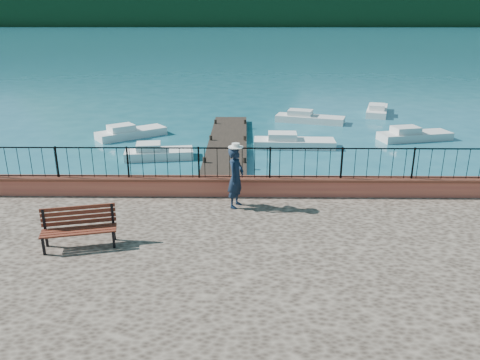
{
  "coord_description": "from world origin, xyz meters",
  "views": [
    {
      "loc": [
        -1.06,
        -10.06,
        6.56
      ],
      "look_at": [
        -1.2,
        2.0,
        2.3
      ],
      "focal_mm": 35.0,
      "sensor_mm": 36.0,
      "label": 1
    }
  ],
  "objects_px": {
    "boat_0": "(159,150)",
    "boat_3": "(131,130)",
    "person": "(236,177)",
    "boat_2": "(415,133)",
    "park_bench": "(80,235)",
    "boat_1": "(294,140)",
    "boat_4": "(310,116)",
    "boat_5": "(377,108)"
  },
  "relations": [
    {
      "from": "boat_2",
      "to": "boat_4",
      "type": "distance_m",
      "value": 6.87
    },
    {
      "from": "person",
      "to": "park_bench",
      "type": "bearing_deg",
      "value": 146.5
    },
    {
      "from": "boat_0",
      "to": "boat_1",
      "type": "distance_m",
      "value": 7.05
    },
    {
      "from": "boat_0",
      "to": "boat_3",
      "type": "distance_m",
      "value": 4.77
    },
    {
      "from": "park_bench",
      "to": "boat_2",
      "type": "relative_size",
      "value": 0.46
    },
    {
      "from": "person",
      "to": "boat_4",
      "type": "relative_size",
      "value": 0.42
    },
    {
      "from": "boat_5",
      "to": "person",
      "type": "bearing_deg",
      "value": 171.57
    },
    {
      "from": "boat_1",
      "to": "boat_0",
      "type": "bearing_deg",
      "value": -160.61
    },
    {
      "from": "park_bench",
      "to": "boat_1",
      "type": "bearing_deg",
      "value": 50.59
    },
    {
      "from": "park_bench",
      "to": "person",
      "type": "distance_m",
      "value": 4.6
    },
    {
      "from": "park_bench",
      "to": "boat_0",
      "type": "xyz_separation_m",
      "value": [
        -0.15,
        11.46,
        -1.1
      ]
    },
    {
      "from": "boat_0",
      "to": "boat_2",
      "type": "bearing_deg",
      "value": 6.62
    },
    {
      "from": "person",
      "to": "boat_1",
      "type": "xyz_separation_m",
      "value": [
        2.84,
        10.95,
        -1.71
      ]
    },
    {
      "from": "person",
      "to": "boat_3",
      "type": "xyz_separation_m",
      "value": [
        -6.22,
        13.05,
        -1.71
      ]
    },
    {
      "from": "boat_0",
      "to": "boat_5",
      "type": "distance_m",
      "value": 17.36
    },
    {
      "from": "park_bench",
      "to": "boat_5",
      "type": "relative_size",
      "value": 0.46
    },
    {
      "from": "boat_2",
      "to": "boat_5",
      "type": "relative_size",
      "value": 1.0
    },
    {
      "from": "park_bench",
      "to": "boat_4",
      "type": "xyz_separation_m",
      "value": [
        8.21,
        19.61,
        -1.1
      ]
    },
    {
      "from": "person",
      "to": "boat_5",
      "type": "height_order",
      "value": "person"
    },
    {
      "from": "person",
      "to": "boat_2",
      "type": "distance_m",
      "value": 15.97
    },
    {
      "from": "park_bench",
      "to": "boat_5",
      "type": "distance_m",
      "value": 26.12
    },
    {
      "from": "boat_2",
      "to": "boat_5",
      "type": "xyz_separation_m",
      "value": [
        -0.16,
        7.29,
        0.0
      ]
    },
    {
      "from": "boat_2",
      "to": "boat_4",
      "type": "xyz_separation_m",
      "value": [
        -5.24,
        4.44,
        0.0
      ]
    },
    {
      "from": "person",
      "to": "boat_5",
      "type": "bearing_deg",
      "value": -3.71
    },
    {
      "from": "boat_3",
      "to": "boat_1",
      "type": "bearing_deg",
      "value": -49.2
    },
    {
      "from": "boat_0",
      "to": "park_bench",
      "type": "bearing_deg",
      "value": -97.92
    },
    {
      "from": "boat_2",
      "to": "boat_3",
      "type": "relative_size",
      "value": 1.04
    },
    {
      "from": "boat_1",
      "to": "boat_4",
      "type": "bearing_deg",
      "value": 77.4
    },
    {
      "from": "boat_3",
      "to": "boat_5",
      "type": "xyz_separation_m",
      "value": [
        15.75,
        6.83,
        0.0
      ]
    },
    {
      "from": "boat_5",
      "to": "park_bench",
      "type": "bearing_deg",
      "value": 166.59
    },
    {
      "from": "person",
      "to": "boat_0",
      "type": "distance_m",
      "value": 9.84
    },
    {
      "from": "boat_4",
      "to": "person",
      "type": "bearing_deg",
      "value": -87.56
    },
    {
      "from": "boat_3",
      "to": "boat_5",
      "type": "height_order",
      "value": "same"
    },
    {
      "from": "park_bench",
      "to": "person",
      "type": "relative_size",
      "value": 1.02
    },
    {
      "from": "boat_1",
      "to": "boat_2",
      "type": "bearing_deg",
      "value": 15.72
    },
    {
      "from": "boat_4",
      "to": "park_bench",
      "type": "bearing_deg",
      "value": -95.62
    },
    {
      "from": "boat_0",
      "to": "boat_5",
      "type": "height_order",
      "value": "same"
    },
    {
      "from": "park_bench",
      "to": "boat_0",
      "type": "relative_size",
      "value": 0.57
    },
    {
      "from": "person",
      "to": "boat_4",
      "type": "xyz_separation_m",
      "value": [
        4.45,
        17.02,
        -1.71
      ]
    },
    {
      "from": "boat_0",
      "to": "boat_3",
      "type": "relative_size",
      "value": 0.83
    },
    {
      "from": "boat_1",
      "to": "boat_2",
      "type": "xyz_separation_m",
      "value": [
        6.86,
        1.64,
        0.0
      ]
    },
    {
      "from": "boat_4",
      "to": "boat_5",
      "type": "relative_size",
      "value": 1.09
    }
  ]
}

